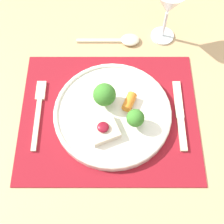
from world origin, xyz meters
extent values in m
plane|color=#4C4742|center=(0.00, 0.00, 0.00)|extent=(8.00, 8.00, 0.00)
cube|color=tan|center=(0.00, 0.00, 0.73)|extent=(1.18, 1.04, 0.03)
cube|color=maroon|center=(0.00, 0.00, 0.74)|extent=(0.44, 0.36, 0.00)
cylinder|color=silver|center=(0.01, 0.00, 0.75)|extent=(0.29, 0.29, 0.02)
torus|color=silver|center=(0.01, 0.00, 0.76)|extent=(0.29, 0.29, 0.01)
cube|color=beige|center=(-0.01, -0.05, 0.77)|extent=(0.08, 0.08, 0.02)
ellipsoid|color=maroon|center=(-0.01, -0.05, 0.78)|extent=(0.03, 0.03, 0.01)
cylinder|color=#84B256|center=(0.06, -0.03, 0.77)|extent=(0.01, 0.01, 0.02)
sphere|color=#387A28|center=(0.06, -0.03, 0.79)|extent=(0.04, 0.04, 0.04)
cylinder|color=#84B256|center=(-0.01, 0.03, 0.77)|extent=(0.01, 0.01, 0.02)
sphere|color=#387A28|center=(-0.01, 0.03, 0.80)|extent=(0.06, 0.06, 0.06)
cylinder|color=orange|center=(0.05, 0.02, 0.77)|extent=(0.04, 0.05, 0.02)
cube|color=beige|center=(-0.18, -0.03, 0.75)|extent=(0.01, 0.14, 0.01)
cube|color=beige|center=(-0.18, 0.07, 0.75)|extent=(0.02, 0.05, 0.01)
cube|color=beige|center=(0.18, -0.05, 0.75)|extent=(0.02, 0.09, 0.01)
cube|color=beige|center=(0.18, 0.04, 0.75)|extent=(0.02, 0.11, 0.00)
cube|color=beige|center=(-0.03, 0.24, 0.74)|extent=(0.13, 0.01, 0.01)
ellipsoid|color=beige|center=(0.06, 0.24, 0.75)|extent=(0.05, 0.04, 0.02)
cylinder|color=white|center=(0.15, 0.26, 0.74)|extent=(0.06, 0.06, 0.01)
cylinder|color=white|center=(0.15, 0.26, 0.79)|extent=(0.01, 0.01, 0.09)
cone|color=white|center=(0.15, 0.26, 0.87)|extent=(0.08, 0.08, 0.07)
camera|label=1|loc=(0.01, -0.35, 1.43)|focal=50.00mm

